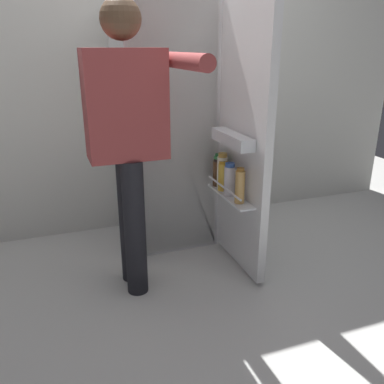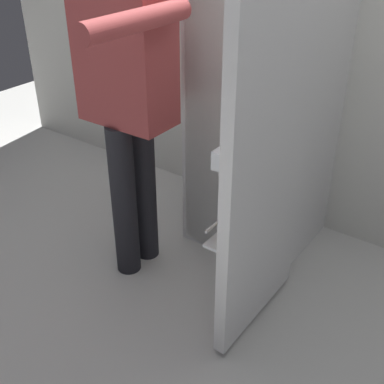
% 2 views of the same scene
% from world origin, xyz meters
% --- Properties ---
extents(ground_plane, '(6.46, 6.46, 0.00)m').
position_xyz_m(ground_plane, '(0.00, 0.00, 0.00)').
color(ground_plane, silver).
extents(refrigerator, '(0.65, 1.16, 1.64)m').
position_xyz_m(refrigerator, '(0.03, 0.47, 0.82)').
color(refrigerator, white).
rests_on(refrigerator, ground_plane).
extents(person, '(0.51, 0.71, 1.58)m').
position_xyz_m(person, '(-0.36, -0.05, 0.94)').
color(person, black).
rests_on(person, ground_plane).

